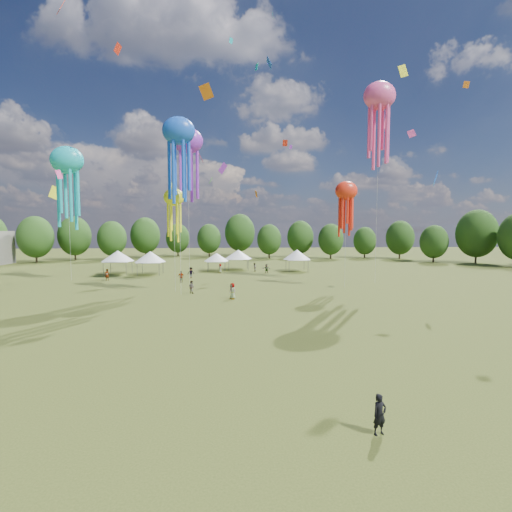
{
  "coord_description": "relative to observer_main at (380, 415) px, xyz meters",
  "views": [
    {
      "loc": [
        1.49,
        -15.73,
        8.24
      ],
      "look_at": [
        3.8,
        15.0,
        6.0
      ],
      "focal_mm": 25.09,
      "sensor_mm": 36.0,
      "label": 1
    }
  ],
  "objects": [
    {
      "name": "treeline",
      "position": [
        -11.36,
        64.78,
        5.71
      ],
      "size": [
        201.57,
        95.24,
        13.43
      ],
      "color": "#38281C",
      "rests_on": "ground"
    },
    {
      "name": "ground",
      "position": [
        -7.5,
        2.27,
        -0.83
      ],
      "size": [
        300.0,
        300.0,
        0.0
      ],
      "primitive_type": "plane",
      "color": "#384416",
      "rests_on": "ground"
    },
    {
      "name": "show_kites",
      "position": [
        -9.13,
        40.57,
        18.35
      ],
      "size": [
        53.37,
        17.51,
        30.4
      ],
      "color": "blue",
      "rests_on": "ground"
    },
    {
      "name": "spectators_far",
      "position": [
        -8.19,
        47.46,
        0.07
      ],
      "size": [
        28.21,
        28.95,
        1.93
      ],
      "color": "gray",
      "rests_on": "ground"
    },
    {
      "name": "small_kites",
      "position": [
        -8.78,
        43.61,
        28.26
      ],
      "size": [
        66.77,
        51.96,
        44.91
      ],
      "color": "blue",
      "rests_on": "ground"
    },
    {
      "name": "observer_main",
      "position": [
        0.0,
        0.0,
        0.0
      ],
      "size": [
        0.69,
        0.55,
        1.66
      ],
      "primitive_type": "imported",
      "rotation": [
        0.0,
        0.0,
        0.28
      ],
      "color": "black",
      "rests_on": "ground"
    },
    {
      "name": "spectator_near",
      "position": [
        -10.94,
        33.09,
        0.0
      ],
      "size": [
        1.03,
        0.98,
        1.67
      ],
      "primitive_type": "imported",
      "rotation": [
        0.0,
        0.0,
        2.52
      ],
      "color": "gray",
      "rests_on": "ground"
    },
    {
      "name": "festival_tents",
      "position": [
        -11.26,
        56.88,
        2.4
      ],
      "size": [
        39.98,
        12.96,
        4.42
      ],
      "color": "#47474C",
      "rests_on": "ground"
    }
  ]
}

